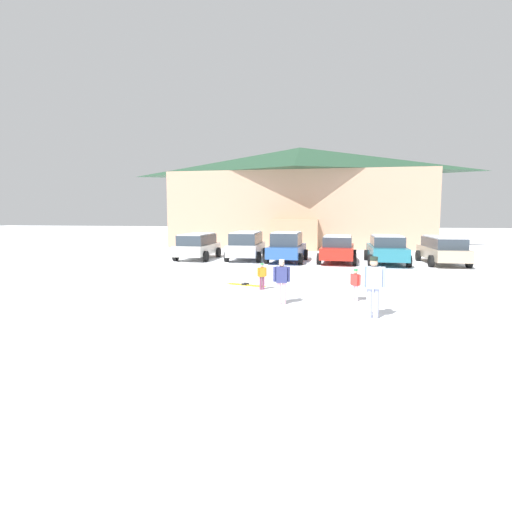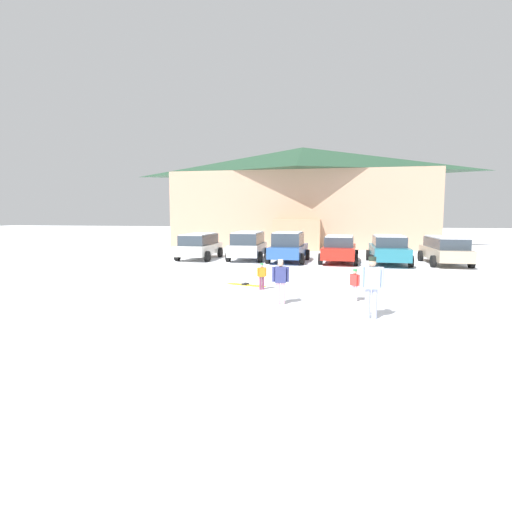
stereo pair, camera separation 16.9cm
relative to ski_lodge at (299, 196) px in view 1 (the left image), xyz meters
The scene contains 13 objects.
ground 27.37m from the ski_lodge, 87.56° to the right, with size 160.00×160.00×0.00m, color white.
ski_lodge is the anchor object (origin of this frame).
parked_white_suv 14.01m from the ski_lodge, 113.16° to the right, with size 2.13×4.24×1.60m.
parked_silver_wagon 12.92m from the ski_lodge, 100.44° to the right, with size 2.24×4.25×1.73m.
parked_blue_hatchback 13.33m from the ski_lodge, 88.60° to the right, with size 2.32×4.15×1.77m.
parked_red_sedan 13.47m from the ski_lodge, 75.43° to the right, with size 2.34×4.57×1.58m.
parked_teal_hatchback 14.47m from the ski_lodge, 64.75° to the right, with size 2.25×4.77×1.63m.
parked_beige_suv 15.74m from the ski_lodge, 53.89° to the right, with size 2.19×4.75×1.57m.
skier_child_in_red_jacket 23.81m from the ski_lodge, 81.01° to the right, with size 0.31×0.28×1.05m.
skier_teen_in_navy_coat 24.44m from the ski_lodge, 86.68° to the right, with size 0.52×0.25×1.41m.
skier_child_in_orange_jacket 22.15m from the ski_lodge, 89.00° to the right, with size 0.33×0.24×0.99m.
skier_adult_in_blue_parka 25.88m from the ski_lodge, 81.01° to the right, with size 0.62×0.27×1.67m.
pair_of_skis 21.48m from the ski_lodge, 91.07° to the right, with size 1.65×0.73×0.08m.
Camera 1 is at (1.73, -9.24, 2.78)m, focal length 28.00 mm.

